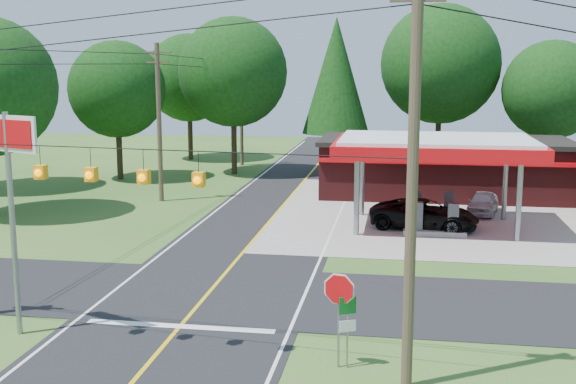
# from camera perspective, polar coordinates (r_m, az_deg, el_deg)

# --- Properties ---
(ground) EXTENTS (120.00, 120.00, 0.00)m
(ground) POSITION_cam_1_polar(r_m,az_deg,el_deg) (28.17, -6.32, -7.99)
(ground) COLOR #2B581F
(ground) RESTS_ON ground
(main_highway) EXTENTS (8.00, 120.00, 0.02)m
(main_highway) POSITION_cam_1_polar(r_m,az_deg,el_deg) (28.17, -6.32, -7.98)
(main_highway) COLOR black
(main_highway) RESTS_ON ground
(cross_road) EXTENTS (70.00, 7.00, 0.02)m
(cross_road) POSITION_cam_1_polar(r_m,az_deg,el_deg) (28.17, -6.32, -7.97)
(cross_road) COLOR black
(cross_road) RESTS_ON ground
(lane_center_yellow) EXTENTS (0.15, 110.00, 0.00)m
(lane_center_yellow) POSITION_cam_1_polar(r_m,az_deg,el_deg) (28.16, -6.32, -7.94)
(lane_center_yellow) COLOR yellow
(lane_center_yellow) RESTS_ON main_highway
(gas_canopy) EXTENTS (10.60, 7.40, 4.88)m
(gas_canopy) POSITION_cam_1_polar(r_m,az_deg,el_deg) (39.09, 11.61, 3.36)
(gas_canopy) COLOR gray
(gas_canopy) RESTS_ON ground
(convenience_store) EXTENTS (16.40, 7.55, 3.80)m
(convenience_store) POSITION_cam_1_polar(r_m,az_deg,el_deg) (49.33, 12.18, 1.96)
(convenience_store) COLOR #4C1517
(convenience_store) RESTS_ON ground
(utility_pole_near_right) EXTENTS (1.80, 0.30, 11.50)m
(utility_pole_near_right) POSITION_cam_1_polar(r_m,az_deg,el_deg) (19.00, 9.82, 1.58)
(utility_pole_near_right) COLOR #473828
(utility_pole_near_right) RESTS_ON ground
(utility_pole_far_left) EXTENTS (1.80, 0.30, 10.00)m
(utility_pole_far_left) POSITION_cam_1_polar(r_m,az_deg,el_deg) (46.49, -10.15, 5.62)
(utility_pole_far_left) COLOR #473828
(utility_pole_far_left) RESTS_ON ground
(utility_pole_north) EXTENTS (0.30, 0.30, 9.50)m
(utility_pole_north) POSITION_cam_1_polar(r_m,az_deg,el_deg) (62.45, -3.70, 6.45)
(utility_pole_north) COLOR #473828
(utility_pole_north) RESTS_ON ground
(overhead_beacons) EXTENTS (17.04, 2.04, 1.03)m
(overhead_beacons) POSITION_cam_1_polar(r_m,az_deg,el_deg) (21.58, -13.42, 3.14)
(overhead_beacons) COLOR black
(overhead_beacons) RESTS_ON ground
(treeline_backdrop) EXTENTS (70.27, 51.59, 13.30)m
(treeline_backdrop) POSITION_cam_1_polar(r_m,az_deg,el_deg) (50.23, 1.73, 8.71)
(treeline_backdrop) COLOR #332316
(treeline_backdrop) RESTS_ON ground
(suv_car) EXTENTS (6.66, 6.66, 1.58)m
(suv_car) POSITION_cam_1_polar(r_m,az_deg,el_deg) (39.13, 10.73, -1.76)
(suv_car) COLOR black
(suv_car) RESTS_ON ground
(sedan_car) EXTENTS (4.57, 4.57, 1.30)m
(sedan_car) POSITION_cam_1_polar(r_m,az_deg,el_deg) (43.82, 15.14, -0.86)
(sedan_car) COLOR silver
(sedan_car) RESTS_ON ground
(big_stop_sign) EXTENTS (2.53, 1.08, 7.25)m
(big_stop_sign) POSITION_cam_1_polar(r_m,az_deg,el_deg) (24.33, -21.20, 1.65)
(big_stop_sign) COLOR gray
(big_stop_sign) RESTS_ON ground
(octagonal_stop_sign) EXTENTS (0.95, 0.30, 2.85)m
(octagonal_stop_sign) POSITION_cam_1_polar(r_m,az_deg,el_deg) (20.91, 4.05, -8.24)
(octagonal_stop_sign) COLOR gray
(octagonal_stop_sign) RESTS_ON ground
(route_sign_post) EXTENTS (0.48, 0.23, 2.48)m
(route_sign_post) POSITION_cam_1_polar(r_m,az_deg,el_deg) (21.10, 4.73, -9.99)
(route_sign_post) COLOR gray
(route_sign_post) RESTS_ON ground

